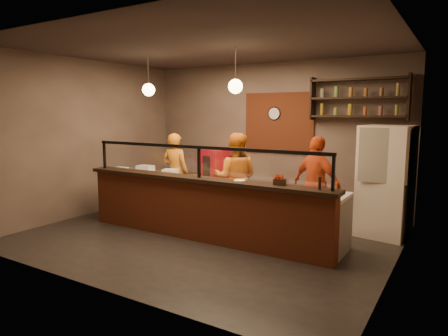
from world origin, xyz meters
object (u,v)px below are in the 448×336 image
Objects in this scene: cook_right at (317,184)px; fridge at (385,181)px; red_cooler at (216,176)px; condiment_caddy at (280,182)px; wall_clock at (275,114)px; cook_left at (175,172)px; cook_mid at (236,178)px; pizza_dough at (235,185)px; pepper_mill at (320,183)px.

cook_right is 1.15m from fridge.
red_cooler reaches higher than condiment_caddy.
fridge is (2.50, -0.93, -1.15)m from wall_clock.
condiment_caddy is (-0.11, -1.41, 0.25)m from cook_right.
cook_left reaches higher than condiment_caddy.
fridge is at bearing -20.40° from wall_clock.
cook_left is 0.97× the size of cook_mid.
cook_right reaches higher than red_cooler.
condiment_caddy is (1.31, -2.69, -1.00)m from wall_clock.
wall_clock reaches higher than cook_right.
pizza_dough is 1.66m from pepper_mill.
pizza_dough is (-2.16, -1.42, -0.05)m from fridge.
wall_clock is 2.90m from fridge.
cook_right is (1.53, 0.21, -0.01)m from cook_mid.
cook_mid is at bearing 167.53° from cook_left.
pepper_mill is at bearing -19.68° from red_cooler.
fridge is (2.62, 0.57, 0.08)m from cook_mid.
cook_mid is at bearing 29.91° from cook_right.
pizza_dough is at bearing -138.68° from fridge.
cook_right reaches higher than cook_left.
condiment_caddy is at bearing 121.21° from cook_mid.
pizza_dough is (2.04, -0.98, 0.06)m from cook_left.
condiment_caddy is (3.01, -1.33, 0.26)m from cook_left.
pizza_dough is at bearing 146.80° from cook_left.
condiment_caddy is at bearing 174.56° from pepper_mill.
pizza_dough is at bearing 160.26° from condiment_caddy.
fridge is at bearing -139.67° from cook_right.
cook_left is (-1.70, -1.37, -1.25)m from wall_clock.
cook_mid is 3.36× the size of pizza_dough.
red_cooler reaches higher than pizza_dough.
cook_mid is 2.68m from fridge.
red_cooler is at bearing 129.30° from pizza_dough.
cook_right is at bearing 109.49° from pepper_mill.
cook_left is 0.98× the size of cook_right.
cook_mid is at bearing 118.40° from pizza_dough.
cook_left is 4.22m from fridge.
wall_clock reaches higher than condiment_caddy.
pepper_mill is (1.59, -0.41, 0.24)m from pizza_dough.
cook_mid is 1.87m from condiment_caddy.
cook_left is 1.59m from cook_mid.
cook_mid reaches higher than condiment_caddy.
pepper_mill is (1.93, -2.75, -0.95)m from wall_clock.
pepper_mill is (2.05, -1.25, 0.28)m from cook_mid.
pepper_mill is (0.62, -0.06, 0.05)m from condiment_caddy.
condiment_caddy is 0.63m from pepper_mill.
fridge is at bearing 7.98° from red_cooler.
red_cooler is 2.46× the size of pizza_dough.
pepper_mill is (3.63, -1.39, 0.31)m from cook_left.
cook_right is at bearing -153.59° from fridge.
cook_left reaches higher than pizza_dough.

